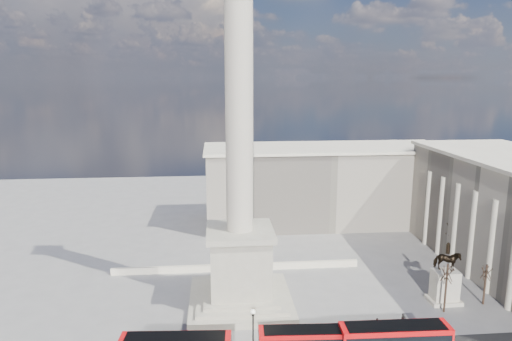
{
  "coord_description": "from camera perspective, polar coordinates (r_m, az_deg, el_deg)",
  "views": [
    {
      "loc": [
        -3.09,
        -53.47,
        30.74
      ],
      "look_at": [
        2.01,
        3.35,
        19.14
      ],
      "focal_mm": 32.0,
      "sensor_mm": 36.0,
      "label": 1
    }
  ],
  "objects": [
    {
      "name": "ground",
      "position": [
        61.75,
        -1.67,
        -18.36
      ],
      "size": [
        180.0,
        180.0,
        0.0
      ],
      "primitive_type": "plane",
      "color": "gray",
      "rests_on": "ground"
    },
    {
      "name": "bare_tree_mid",
      "position": [
        71.03,
        26.86,
        -11.2
      ],
      "size": [
        1.62,
        1.62,
        6.14
      ],
      "rotation": [
        0.0,
        0.0,
        -0.26
      ],
      "color": "#332319",
      "rests_on": "ground"
    },
    {
      "name": "bare_tree_near",
      "position": [
        66.36,
        22.79,
        -11.68
      ],
      "size": [
        1.63,
        1.63,
        7.15
      ],
      "rotation": [
        0.0,
        0.0,
        -0.03
      ],
      "color": "#332319",
      "rests_on": "ground"
    },
    {
      "name": "pedestrian_walking",
      "position": [
        62.79,
        17.92,
        -17.43
      ],
      "size": [
        0.69,
        0.46,
        1.9
      ],
      "primitive_type": "imported",
      "rotation": [
        0.0,
        0.0,
        0.0
      ],
      "color": "black",
      "rests_on": "ground"
    },
    {
      "name": "pedestrian_standing",
      "position": [
        59.34,
        16.83,
        -19.32
      ],
      "size": [
        0.87,
        0.72,
        1.63
      ],
      "primitive_type": "imported",
      "rotation": [
        0.0,
        0.0,
        3.28
      ],
      "color": "black",
      "rests_on": "ground"
    },
    {
      "name": "bare_tree_far",
      "position": [
        84.8,
        23.25,
        -6.5
      ],
      "size": [
        1.83,
        1.83,
        7.49
      ],
      "rotation": [
        0.0,
        0.0,
        -0.11
      ],
      "color": "#332319",
      "rests_on": "ground"
    },
    {
      "name": "equestrian_statue",
      "position": [
        70.06,
        22.57,
        -12.69
      ],
      "size": [
        4.24,
        3.18,
        8.78
      ],
      "color": "beige",
      "rests_on": "ground"
    },
    {
      "name": "balustrade_wall",
      "position": [
        75.8,
        -2.42,
        -11.98
      ],
      "size": [
        40.0,
        0.6,
        1.1
      ],
      "primitive_type": "cube",
      "color": "beige",
      "rests_on": "ground"
    },
    {
      "name": "nelsons_column",
      "position": [
        61.2,
        -2.03,
        -5.44
      ],
      "size": [
        14.0,
        14.0,
        49.85
      ],
      "color": "#ACA58F",
      "rests_on": "ground"
    },
    {
      "name": "victorian_lamp",
      "position": [
        52.7,
        -0.37,
        -19.41
      ],
      "size": [
        0.53,
        0.53,
        6.23
      ],
      "rotation": [
        0.0,
        0.0,
        -0.08
      ],
      "color": "black",
      "rests_on": "ground"
    },
    {
      "name": "pedestrian_crossing",
      "position": [
        61.35,
        14.88,
        -18.09
      ],
      "size": [
        0.51,
        1.02,
        1.67
      ],
      "primitive_type": "imported",
      "rotation": [
        0.0,
        0.0,
        1.68
      ],
      "color": "black",
      "rests_on": "ground"
    },
    {
      "name": "building_northeast",
      "position": [
        98.85,
        8.52,
        -1.74
      ],
      "size": [
        51.0,
        17.0,
        16.6
      ],
      "color": "#BEB39C",
      "rests_on": "ground"
    }
  ]
}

